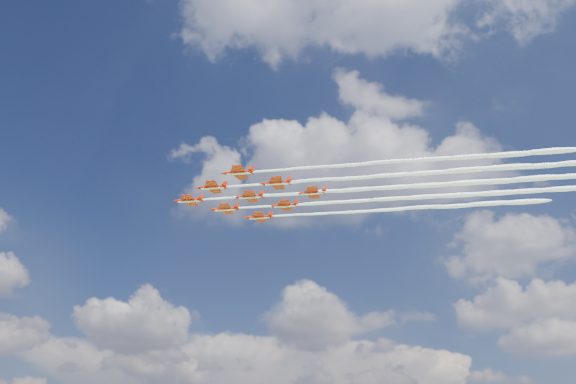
% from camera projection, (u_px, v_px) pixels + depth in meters
% --- Properties ---
extents(jet_lead, '(103.03, 16.88, 2.42)m').
position_uv_depth(jet_lead, '(348.00, 190.00, 165.98)').
color(jet_lead, red).
extents(jet_row2_port, '(103.03, 16.88, 2.42)m').
position_uv_depth(jet_row2_port, '(380.00, 176.00, 157.88)').
color(jet_row2_port, red).
extents(jet_row2_starb, '(103.03, 16.88, 2.42)m').
position_uv_depth(jet_row2_starb, '(380.00, 200.00, 171.67)').
color(jet_row2_starb, red).
extents(jet_row3_port, '(103.03, 16.88, 2.42)m').
position_uv_depth(jet_row3_port, '(416.00, 160.00, 149.78)').
color(jet_row3_port, red).
extents(jet_row3_centre, '(103.03, 16.88, 2.42)m').
position_uv_depth(jet_row3_centre, '(413.00, 186.00, 163.57)').
color(jet_row3_centre, red).
extents(jet_row3_starb, '(103.03, 16.88, 2.42)m').
position_uv_depth(jet_row3_starb, '(410.00, 208.00, 177.36)').
color(jet_row3_starb, red).
extents(jet_row4_port, '(103.03, 16.88, 2.42)m').
position_uv_depth(jet_row4_port, '(450.00, 172.00, 155.47)').
color(jet_row4_port, red).
extents(jet_row4_starb, '(103.03, 16.88, 2.42)m').
position_uv_depth(jet_row4_starb, '(444.00, 196.00, 169.26)').
color(jet_row4_starb, red).
extents(jet_tail, '(103.03, 16.88, 2.42)m').
position_uv_depth(jet_tail, '(480.00, 182.00, 161.16)').
color(jet_tail, red).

